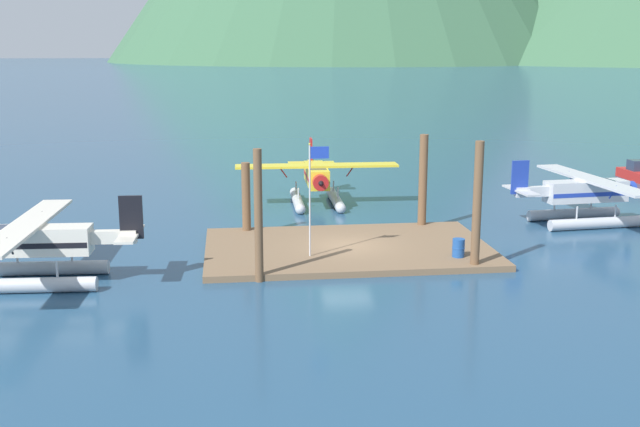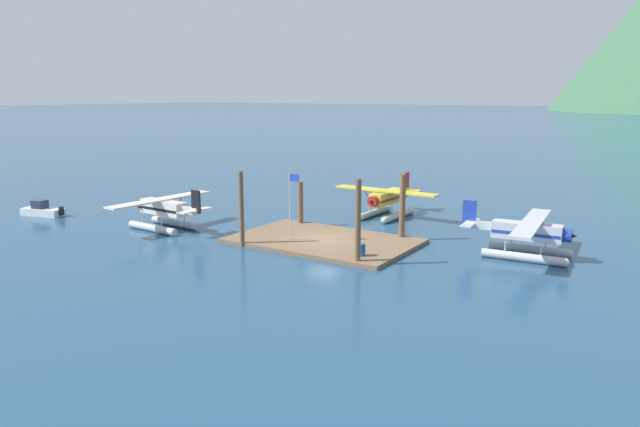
% 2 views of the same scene
% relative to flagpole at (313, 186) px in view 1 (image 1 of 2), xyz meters
% --- Properties ---
extents(ground_plane, '(1200.00, 1200.00, 0.00)m').
position_rel_flagpole_xyz_m(ground_plane, '(1.94, 1.67, -3.71)').
color(ground_plane, navy).
extents(dock_platform, '(14.17, 9.00, 0.30)m').
position_rel_flagpole_xyz_m(dock_platform, '(1.94, 1.67, -3.56)').
color(dock_platform, brown).
rests_on(dock_platform, ground).
extents(piling_near_left, '(0.37, 0.37, 5.86)m').
position_rel_flagpole_xyz_m(piling_near_left, '(-2.67, -2.79, -0.77)').
color(piling_near_left, brown).
rests_on(piling_near_left, ground).
extents(piling_near_right, '(0.41, 0.41, 5.98)m').
position_rel_flagpole_xyz_m(piling_near_right, '(7.24, -2.28, -0.71)').
color(piling_near_right, brown).
rests_on(piling_near_right, ground).
extents(piling_far_left, '(0.46, 0.46, 4.00)m').
position_rel_flagpole_xyz_m(piling_far_left, '(-2.99, 5.58, -1.70)').
color(piling_far_left, brown).
rests_on(piling_far_left, ground).
extents(piling_far_right, '(0.47, 0.47, 5.36)m').
position_rel_flagpole_xyz_m(piling_far_right, '(6.81, 5.74, -1.03)').
color(piling_far_right, brown).
rests_on(piling_far_right, ground).
extents(flagpole, '(0.95, 0.10, 5.41)m').
position_rel_flagpole_xyz_m(flagpole, '(0.00, 0.00, 0.00)').
color(flagpole, silver).
rests_on(flagpole, dock_platform).
extents(fuel_drum, '(0.62, 0.62, 0.88)m').
position_rel_flagpole_xyz_m(fuel_drum, '(6.85, -1.03, -2.97)').
color(fuel_drum, '#1E4C99').
rests_on(fuel_drum, dock_platform).
extents(seaplane_silver_stbd_fwd, '(7.97, 10.48, 3.84)m').
position_rel_flagpole_xyz_m(seaplane_silver_stbd_fwd, '(16.52, 5.95, -2.13)').
color(seaplane_silver_stbd_fwd, '#B7BABF').
rests_on(seaplane_silver_stbd_fwd, ground).
extents(seaplane_yellow_bow_centre, '(10.43, 7.98, 3.84)m').
position_rel_flagpole_xyz_m(seaplane_yellow_bow_centre, '(1.73, 13.20, -2.13)').
color(seaplane_yellow_bow_centre, '#B7BABF').
rests_on(seaplane_yellow_bow_centre, ground).
extents(seaplane_cream_port_aft, '(7.98, 10.46, 3.84)m').
position_rel_flagpole_xyz_m(seaplane_cream_port_aft, '(-12.30, -1.94, -2.13)').
color(seaplane_cream_port_aft, '#B7BABF').
rests_on(seaplane_cream_port_aft, ground).
extents(boat_red_open_east, '(1.60, 4.89, 1.50)m').
position_rel_flagpole_xyz_m(boat_red_open_east, '(27.37, 19.57, -3.22)').
color(boat_red_open_east, '#B2231E').
rests_on(boat_red_open_east, ground).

